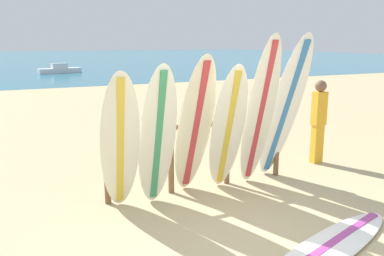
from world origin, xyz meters
The scene contains 11 objects.
ocean_water centered at (0.00, 58.00, 0.00)m, with size 120.00×80.00×0.01m, color teal.
surfboard_rack centered at (0.38, 2.31, 0.74)m, with size 3.09×0.09×1.18m.
surfboard_leaning_far_left centered at (-1.02, 1.87, 0.99)m, with size 0.63×0.82×1.99m.
surfboard_leaning_left centered at (-0.49, 1.87, 1.03)m, with size 0.55×0.61×2.06m.
surfboard_leaning_center_left centered at (0.16, 2.03, 1.08)m, with size 0.55×0.86×2.17m.
surfboard_leaning_center centered at (0.63, 1.88, 1.02)m, with size 0.68×1.01×2.04m.
surfboard_leaning_center_right centered at (1.20, 1.89, 1.23)m, with size 0.58×0.93×2.45m.
surfboard_leaning_right centered at (1.71, 1.95, 1.23)m, with size 0.63×1.18×2.46m.
surfboard_lying_on_sand centered at (0.84, -0.09, 0.04)m, with size 2.64×1.34×0.08m.
beachgoer_standing centered at (3.05, 2.59, 0.88)m, with size 0.26×0.22×1.60m.
small_boat_offshore centered at (1.57, 27.99, 0.26)m, with size 3.15×1.36×0.71m.
Camera 1 is at (-2.36, -3.22, 2.32)m, focal length 37.83 mm.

